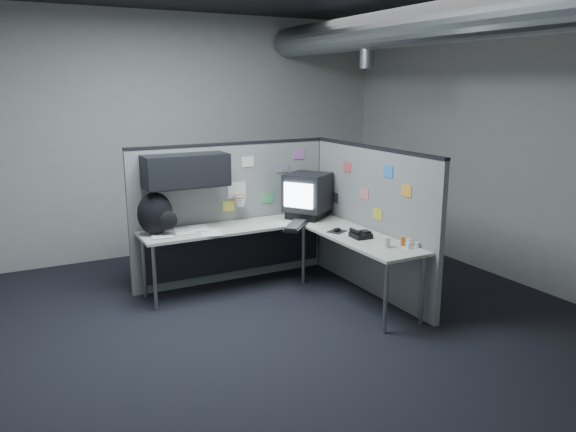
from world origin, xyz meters
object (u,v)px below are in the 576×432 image
desk (274,238)px  monitor (307,195)px  keyboard (296,226)px  phone (360,234)px  backpack (156,214)px

desk → monitor: monitor is taller
desk → keyboard: 0.28m
monitor → keyboard: monitor is taller
phone → keyboard: bearing=132.7°
monitor → phone: size_ratio=3.09×
monitor → desk: bearing=-144.9°
keyboard → backpack: (-1.43, 0.43, 0.20)m
phone → backpack: backpack is taller
phone → monitor: bearing=105.0°
desk → keyboard: (0.23, -0.09, 0.14)m
desk → monitor: size_ratio=3.61×
phone → backpack: size_ratio=0.46×
monitor → backpack: size_ratio=1.42×
desk → monitor: (0.58, 0.27, 0.39)m
desk → phone: bearing=-51.7°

